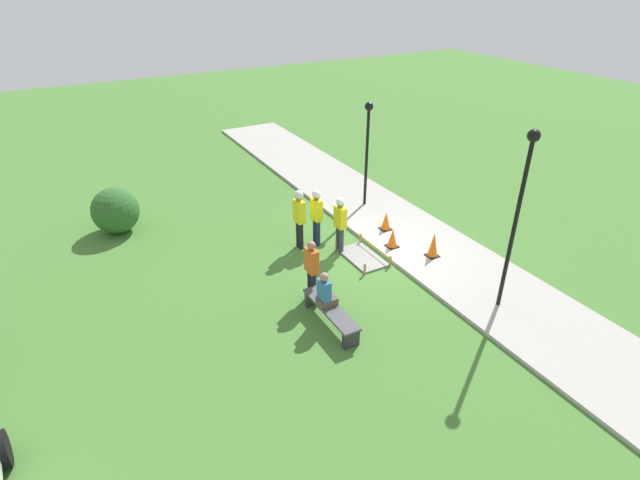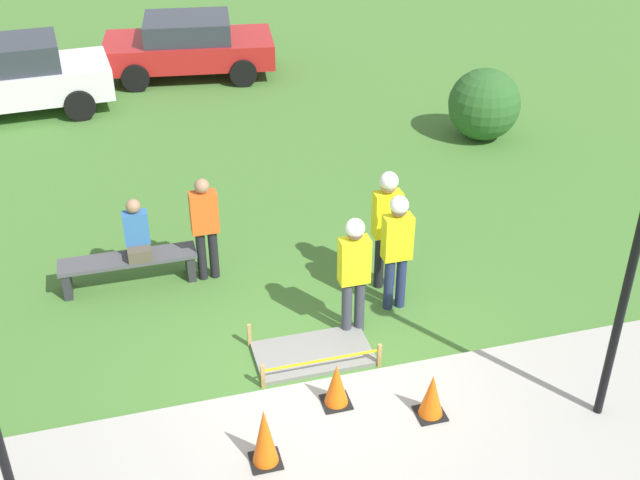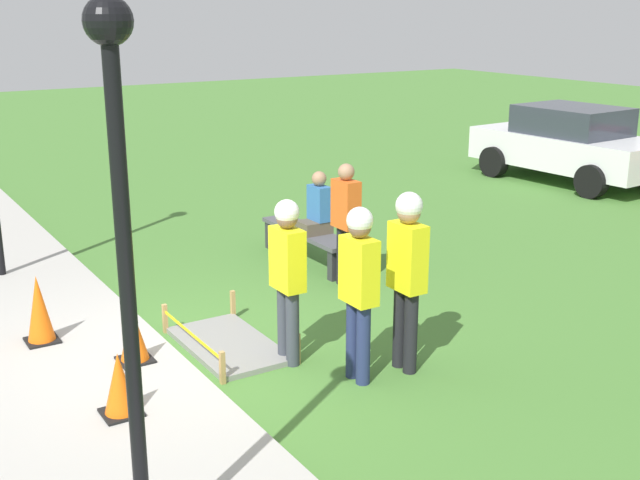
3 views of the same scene
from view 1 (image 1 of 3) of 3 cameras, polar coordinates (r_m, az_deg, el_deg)
ground_plane at (r=14.83m, az=6.93°, el=-1.64°), size 60.00×60.00×0.00m
sidewalk at (r=15.60m, az=11.27°, el=-0.15°), size 28.00×2.88×0.10m
wet_concrete_patch at (r=14.57m, az=4.86°, el=-1.95°), size 1.58×0.91×0.34m
traffic_cone_near_patch at (r=14.63m, az=12.83°, el=-0.53°), size 0.34×0.34×0.75m
traffic_cone_far_patch at (r=14.94m, az=8.29°, el=0.22°), size 0.34×0.34×0.58m
traffic_cone_sidewalk_edge at (r=15.91m, az=7.54°, el=2.17°), size 0.34×0.34×0.59m
park_bench at (r=11.83m, az=1.23°, el=-8.28°), size 1.99×0.44×0.48m
person_seated_on_bench at (r=11.65m, az=0.60°, el=-6.00°), size 0.36×0.44×0.89m
worker_supervisor at (r=14.78m, az=-0.40°, el=3.17°), size 0.40×0.26×1.78m
worker_assistant at (r=14.56m, az=-2.39°, el=3.01°), size 0.40×0.27×1.87m
worker_trainee at (r=14.39m, az=2.31°, el=2.28°), size 0.40×0.25×1.75m
bystander_in_orange_shirt at (r=12.37m, az=-0.97°, el=-3.11°), size 0.40×0.22×1.66m
lamppost_near at (r=16.86m, az=5.45°, el=11.46°), size 0.28×0.28×3.56m
lamppost_far at (r=11.91m, az=21.91°, el=4.34°), size 0.28×0.28×4.44m
shrub_rounded_near at (r=16.94m, az=-22.35°, el=3.12°), size 1.46×1.46×1.46m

